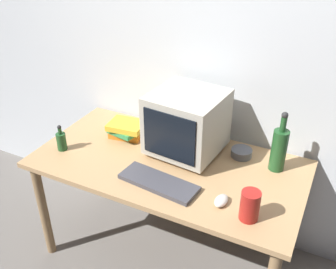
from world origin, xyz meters
TOP-DOWN VIEW (x-y plane):
  - ground_plane at (0.00, 0.00)m, footprint 6.00×6.00m
  - back_wall at (0.00, 0.45)m, footprint 4.00×0.08m
  - desk at (0.00, 0.00)m, footprint 1.51×0.77m
  - crt_monitor at (0.05, 0.14)m, footprint 0.41×0.42m
  - keyboard at (0.05, -0.20)m, footprint 0.43×0.20m
  - computer_mouse at (0.39, -0.20)m, footprint 0.07×0.10m
  - bottle_tall at (0.56, 0.21)m, footprint 0.08×0.08m
  - bottle_short at (-0.62, -0.16)m, footprint 0.06×0.06m
  - book_stack at (-0.35, 0.13)m, footprint 0.23×0.19m
  - cd_spindle at (0.35, 0.24)m, footprint 0.12×0.12m
  - metal_canister at (0.53, -0.24)m, footprint 0.09×0.09m

SIDE VIEW (x-z plane):
  - ground_plane at x=0.00m, z-range 0.00..0.00m
  - desk at x=0.00m, z-range 0.27..1.00m
  - keyboard at x=0.05m, z-range 0.72..0.75m
  - computer_mouse at x=0.39m, z-range 0.72..0.76m
  - cd_spindle at x=0.35m, z-range 0.72..0.77m
  - book_stack at x=-0.35m, z-range 0.73..0.83m
  - bottle_short at x=-0.62m, z-range 0.70..0.86m
  - metal_canister at x=0.53m, z-range 0.72..0.87m
  - bottle_tall at x=0.56m, z-range 0.68..1.03m
  - crt_monitor at x=0.05m, z-range 0.73..1.10m
  - back_wall at x=0.00m, z-range 0.00..2.50m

